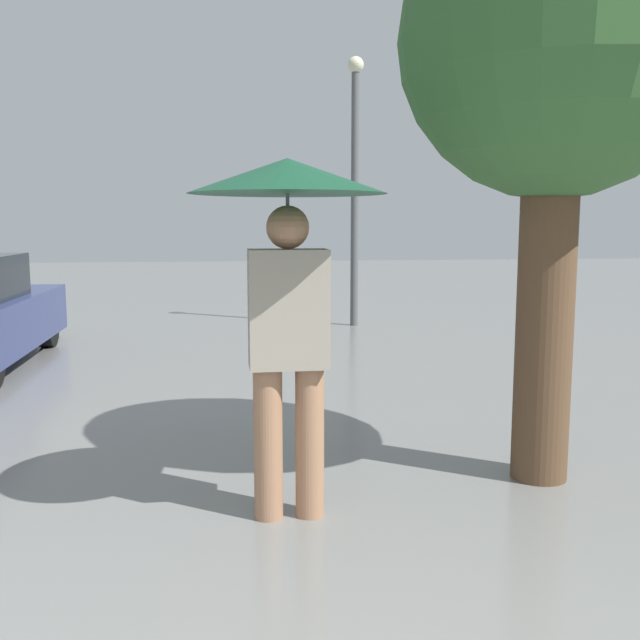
# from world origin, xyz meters

# --- Properties ---
(pedestrian) EXTENTS (1.05, 1.05, 1.96)m
(pedestrian) POSITION_xyz_m (0.10, 3.20, 1.53)
(pedestrian) COLOR #9E7051
(pedestrian) RESTS_ON ground_plane
(tree) EXTENTS (1.89, 1.89, 3.65)m
(tree) POSITION_xyz_m (1.75, 3.59, 2.65)
(tree) COLOR brown
(tree) RESTS_ON ground_plane
(street_lamp) EXTENTS (0.25, 0.25, 4.15)m
(street_lamp) POSITION_xyz_m (1.85, 10.52, 2.42)
(street_lamp) COLOR #515456
(street_lamp) RESTS_ON ground_plane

